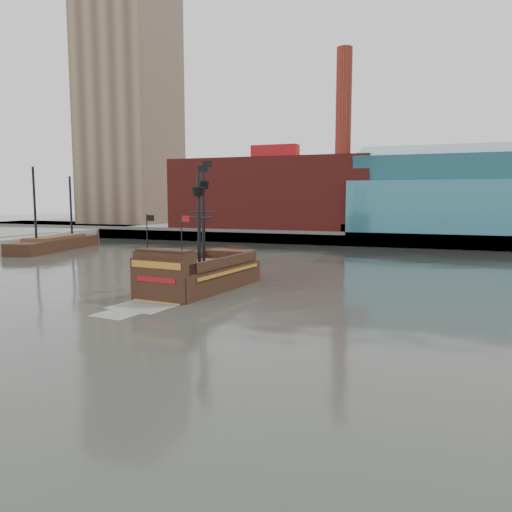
% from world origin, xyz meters
% --- Properties ---
extents(ground, '(400.00, 400.00, 0.00)m').
position_xyz_m(ground, '(0.00, 0.00, 0.00)').
color(ground, '#292B26').
rests_on(ground, ground).
extents(promenade_far, '(220.00, 60.00, 2.00)m').
position_xyz_m(promenade_far, '(0.00, 92.00, 1.00)').
color(promenade_far, slate).
rests_on(promenade_far, ground).
extents(seawall, '(220.00, 1.00, 2.60)m').
position_xyz_m(seawall, '(0.00, 62.50, 1.30)').
color(seawall, '#4C4C49').
rests_on(seawall, ground).
extents(skyline, '(149.00, 45.00, 62.00)m').
position_xyz_m(skyline, '(5.21, 84.56, 24.55)').
color(skyline, '#7A5F49').
rests_on(skyline, promenade_far).
extents(pirate_ship, '(7.26, 18.38, 13.40)m').
position_xyz_m(pirate_ship, '(-10.13, 13.04, 1.21)').
color(pirate_ship, black).
rests_on(pirate_ship, ground).
extents(docked_vessel, '(8.44, 21.76, 14.45)m').
position_xyz_m(docked_vessel, '(-50.33, 37.84, 0.92)').
color(docked_vessel, black).
rests_on(docked_vessel, ground).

